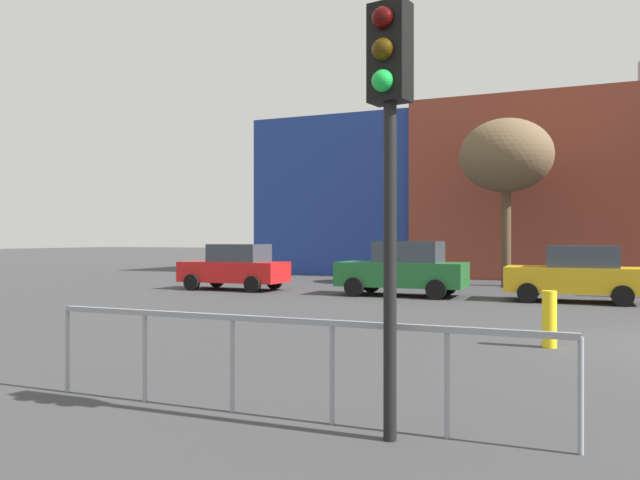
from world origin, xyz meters
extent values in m
cube|color=navy|center=(-13.96, 21.54, 4.04)|extent=(8.46, 9.09, 8.07)
cube|color=red|center=(-13.90, 7.58, 0.65)|extent=(3.79, 1.63, 0.72)
cube|color=#333D47|center=(-13.67, 7.58, 1.33)|extent=(1.90, 1.45, 0.63)
cylinder|color=black|center=(-15.12, 6.75, 0.29)|extent=(0.58, 0.20, 0.58)
cylinder|color=black|center=(-15.12, 8.42, 0.29)|extent=(0.58, 0.20, 0.58)
cylinder|color=black|center=(-12.68, 6.75, 0.29)|extent=(0.58, 0.20, 0.58)
cylinder|color=black|center=(-12.68, 8.42, 0.29)|extent=(0.58, 0.20, 0.58)
cube|color=#1E662D|center=(-7.70, 7.58, 0.69)|extent=(4.05, 1.74, 0.77)
cube|color=#333D47|center=(-7.46, 7.58, 1.42)|extent=(2.03, 1.54, 0.68)
cylinder|color=black|center=(-9.01, 6.69, 0.31)|extent=(0.62, 0.21, 0.62)
cylinder|color=black|center=(-9.01, 8.47, 0.31)|extent=(0.62, 0.21, 0.62)
cylinder|color=black|center=(-6.40, 6.69, 0.31)|extent=(0.62, 0.21, 0.62)
cylinder|color=black|center=(-6.40, 8.47, 0.31)|extent=(0.62, 0.21, 0.62)
cube|color=gold|center=(-2.57, 7.58, 0.65)|extent=(3.80, 1.63, 0.72)
cube|color=#333D47|center=(-2.34, 7.58, 1.33)|extent=(1.90, 1.45, 0.63)
cylinder|color=black|center=(-3.79, 6.75, 0.29)|extent=(0.58, 0.20, 0.58)
cylinder|color=black|center=(-3.79, 8.42, 0.29)|extent=(0.58, 0.20, 0.58)
cylinder|color=black|center=(-1.35, 6.75, 0.29)|extent=(0.58, 0.20, 0.58)
cylinder|color=black|center=(-1.35, 8.42, 0.29)|extent=(0.58, 0.20, 0.58)
cylinder|color=black|center=(-4.09, -6.41, 1.53)|extent=(0.12, 0.12, 3.07)
cube|color=black|center=(-4.09, -6.41, 3.52)|extent=(0.40, 0.31, 0.90)
sphere|color=#3C0605|center=(-4.11, -6.54, 3.80)|extent=(0.20, 0.20, 0.20)
sphere|color=#3C2905|center=(-4.11, -6.54, 3.52)|extent=(0.20, 0.20, 0.20)
sphere|color=green|center=(-4.11, -6.54, 3.24)|extent=(0.20, 0.20, 0.20)
cylinder|color=brown|center=(-5.03, 13.24, 2.05)|extent=(0.37, 0.37, 4.10)
ellipsoid|color=brown|center=(-5.03, 13.24, 5.08)|extent=(3.58, 3.58, 2.86)
cylinder|color=yellow|center=(-2.93, -0.72, 0.48)|extent=(0.24, 0.24, 0.96)
cube|color=gray|center=(-5.31, -6.15, 1.00)|extent=(5.66, 0.06, 0.06)
cylinder|color=gray|center=(-8.14, -6.15, 0.50)|extent=(0.05, 0.05, 1.00)
cylinder|color=gray|center=(-7.01, -6.15, 0.50)|extent=(0.05, 0.05, 1.00)
cylinder|color=gray|center=(-5.88, -6.15, 0.50)|extent=(0.05, 0.05, 1.00)
cylinder|color=gray|center=(-4.75, -6.15, 0.50)|extent=(0.05, 0.05, 1.00)
cylinder|color=gray|center=(-3.62, -6.15, 0.50)|extent=(0.05, 0.05, 1.00)
cylinder|color=gray|center=(-2.48, -6.15, 0.50)|extent=(0.05, 0.05, 1.00)
camera|label=1|loc=(-2.53, -11.86, 1.83)|focal=34.89mm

